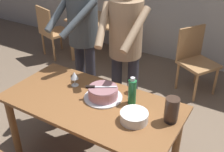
{
  "coord_description": "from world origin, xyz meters",
  "views": [
    {
      "loc": [
        1.15,
        -1.55,
        2.09
      ],
      "look_at": [
        0.06,
        0.25,
        0.9
      ],
      "focal_mm": 43.3,
      "sensor_mm": 36.0,
      "label": 1
    }
  ],
  "objects_px": {
    "wine_glass_far": "(132,83)",
    "background_chair_0": "(195,58)",
    "cake_knife": "(95,87)",
    "person_standing_beside": "(83,33)",
    "cake_on_platter": "(103,93)",
    "background_chair_1": "(52,30)",
    "main_dining_table": "(91,113)",
    "hurricane_lamp": "(172,110)",
    "person_cutting_cake": "(125,44)",
    "water_bottle": "(132,92)",
    "background_table": "(102,28)",
    "wine_glass_near": "(74,76)",
    "plate_stack": "(134,117)"
  },
  "relations": [
    {
      "from": "wine_glass_far",
      "to": "background_chair_0",
      "type": "bearing_deg",
      "value": 83.9
    },
    {
      "from": "cake_knife",
      "to": "person_standing_beside",
      "type": "bearing_deg",
      "value": 133.32
    },
    {
      "from": "cake_on_platter",
      "to": "background_chair_1",
      "type": "height_order",
      "value": "background_chair_1"
    },
    {
      "from": "main_dining_table",
      "to": "hurricane_lamp",
      "type": "distance_m",
      "value": 0.73
    },
    {
      "from": "wine_glass_far",
      "to": "person_cutting_cake",
      "type": "bearing_deg",
      "value": 129.18
    },
    {
      "from": "water_bottle",
      "to": "hurricane_lamp",
      "type": "bearing_deg",
      "value": -9.55
    },
    {
      "from": "cake_knife",
      "to": "background_table",
      "type": "height_order",
      "value": "cake_knife"
    },
    {
      "from": "cake_knife",
      "to": "hurricane_lamp",
      "type": "height_order",
      "value": "hurricane_lamp"
    },
    {
      "from": "main_dining_table",
      "to": "hurricane_lamp",
      "type": "xyz_separation_m",
      "value": [
        0.68,
        0.1,
        0.23
      ]
    },
    {
      "from": "wine_glass_far",
      "to": "background_chair_1",
      "type": "relative_size",
      "value": 0.16
    },
    {
      "from": "background_chair_0",
      "to": "person_cutting_cake",
      "type": "bearing_deg",
      "value": -107.41
    },
    {
      "from": "wine_glass_far",
      "to": "wine_glass_near",
      "type": "bearing_deg",
      "value": -161.82
    },
    {
      "from": "plate_stack",
      "to": "wine_glass_far",
      "type": "xyz_separation_m",
      "value": [
        -0.2,
        0.35,
        0.06
      ]
    },
    {
      "from": "cake_knife",
      "to": "background_chair_1",
      "type": "distance_m",
      "value": 2.64
    },
    {
      "from": "cake_knife",
      "to": "background_chair_0",
      "type": "distance_m",
      "value": 1.9
    },
    {
      "from": "wine_glass_near",
      "to": "person_cutting_cake",
      "type": "distance_m",
      "value": 0.58
    },
    {
      "from": "cake_knife",
      "to": "person_standing_beside",
      "type": "distance_m",
      "value": 0.81
    },
    {
      "from": "hurricane_lamp",
      "to": "person_standing_beside",
      "type": "distance_m",
      "value": 1.34
    },
    {
      "from": "background_chair_0",
      "to": "background_chair_1",
      "type": "height_order",
      "value": "same"
    },
    {
      "from": "main_dining_table",
      "to": "background_chair_1",
      "type": "relative_size",
      "value": 1.74
    },
    {
      "from": "cake_knife",
      "to": "plate_stack",
      "type": "bearing_deg",
      "value": -13.3
    },
    {
      "from": "background_chair_0",
      "to": "hurricane_lamp",
      "type": "bearing_deg",
      "value": -81.12
    },
    {
      "from": "cake_knife",
      "to": "plate_stack",
      "type": "distance_m",
      "value": 0.46
    },
    {
      "from": "cake_on_platter",
      "to": "background_chair_1",
      "type": "distance_m",
      "value": 2.66
    },
    {
      "from": "wine_glass_far",
      "to": "person_standing_beside",
      "type": "height_order",
      "value": "person_standing_beside"
    },
    {
      "from": "cake_on_platter",
      "to": "person_standing_beside",
      "type": "relative_size",
      "value": 0.2
    },
    {
      "from": "water_bottle",
      "to": "person_cutting_cake",
      "type": "height_order",
      "value": "person_cutting_cake"
    },
    {
      "from": "plate_stack",
      "to": "background_chair_1",
      "type": "height_order",
      "value": "background_chair_1"
    },
    {
      "from": "hurricane_lamp",
      "to": "person_standing_beside",
      "type": "xyz_separation_m",
      "value": [
        -1.21,
        0.53,
        0.22
      ]
    },
    {
      "from": "person_cutting_cake",
      "to": "background_table",
      "type": "relative_size",
      "value": 1.72
    },
    {
      "from": "background_chair_0",
      "to": "plate_stack",
      "type": "bearing_deg",
      "value": -88.95
    },
    {
      "from": "hurricane_lamp",
      "to": "cake_on_platter",
      "type": "bearing_deg",
      "value": -179.81
    },
    {
      "from": "background_chair_0",
      "to": "wine_glass_near",
      "type": "bearing_deg",
      "value": -111.55
    },
    {
      "from": "background_chair_1",
      "to": "cake_knife",
      "type": "bearing_deg",
      "value": -39.05
    },
    {
      "from": "plate_stack",
      "to": "person_standing_beside",
      "type": "distance_m",
      "value": 1.22
    },
    {
      "from": "wine_glass_far",
      "to": "person_cutting_cake",
      "type": "relative_size",
      "value": 0.08
    },
    {
      "from": "plate_stack",
      "to": "background_chair_0",
      "type": "bearing_deg",
      "value": 91.05
    },
    {
      "from": "cake_knife",
      "to": "background_chair_0",
      "type": "height_order",
      "value": "background_chair_0"
    },
    {
      "from": "main_dining_table",
      "to": "cake_on_platter",
      "type": "relative_size",
      "value": 4.6
    },
    {
      "from": "background_chair_0",
      "to": "wine_glass_far",
      "type": "bearing_deg",
      "value": -96.1
    },
    {
      "from": "background_table",
      "to": "background_chair_1",
      "type": "xyz_separation_m",
      "value": [
        -0.82,
        -0.32,
        -0.09
      ]
    },
    {
      "from": "cake_knife",
      "to": "wine_glass_near",
      "type": "distance_m",
      "value": 0.3
    },
    {
      "from": "main_dining_table",
      "to": "cake_knife",
      "type": "distance_m",
      "value": 0.24
    },
    {
      "from": "wine_glass_near",
      "to": "person_cutting_cake",
      "type": "xyz_separation_m",
      "value": [
        0.28,
        0.46,
        0.22
      ]
    },
    {
      "from": "main_dining_table",
      "to": "background_chair_0",
      "type": "xyz_separation_m",
      "value": [
        0.4,
        1.88,
        -0.14
      ]
    },
    {
      "from": "wine_glass_far",
      "to": "person_cutting_cake",
      "type": "xyz_separation_m",
      "value": [
        -0.23,
        0.29,
        0.22
      ]
    },
    {
      "from": "cake_on_platter",
      "to": "wine_glass_near",
      "type": "relative_size",
      "value": 2.36
    },
    {
      "from": "plate_stack",
      "to": "background_chair_0",
      "type": "relative_size",
      "value": 0.24
    },
    {
      "from": "wine_glass_far",
      "to": "cake_knife",
      "type": "bearing_deg",
      "value": -133.02
    },
    {
      "from": "person_standing_beside",
      "to": "background_chair_0",
      "type": "height_order",
      "value": "person_standing_beside"
    }
  ]
}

